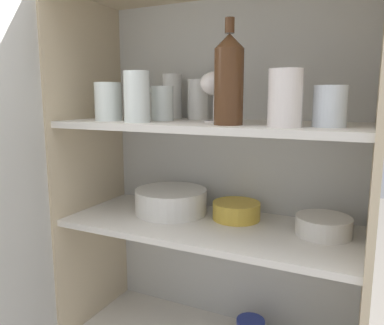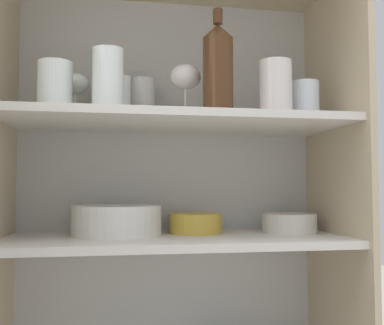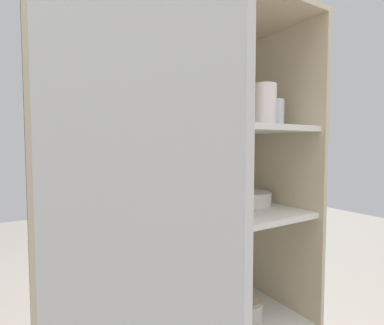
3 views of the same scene
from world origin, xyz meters
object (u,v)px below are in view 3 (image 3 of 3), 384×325
object	(u,v)px
serving_bowl_small	(252,198)
wine_bottle	(228,86)
plate_stack_white	(139,209)
coffee_mug_primary	(209,307)
mixing_bowl_large	(192,203)
storage_jar	(250,311)

from	to	relation	value
serving_bowl_small	wine_bottle	bearing A→B (deg)	-149.69
wine_bottle	plate_stack_white	size ratio (longest dim) A/B	1.12
coffee_mug_primary	mixing_bowl_large	bearing A→B (deg)	166.54
coffee_mug_primary	storage_jar	world-z (taller)	coffee_mug_primary
wine_bottle	serving_bowl_small	bearing A→B (deg)	30.31
serving_bowl_small	storage_jar	bearing A→B (deg)	-133.68
wine_bottle	serving_bowl_small	world-z (taller)	wine_bottle
coffee_mug_primary	plate_stack_white	bearing A→B (deg)	-176.68
mixing_bowl_large	coffee_mug_primary	xyz separation A→B (m)	(0.06, -0.02, -0.40)
plate_stack_white	serving_bowl_small	world-z (taller)	plate_stack_white
plate_stack_white	mixing_bowl_large	xyz separation A→B (m)	(0.22, 0.03, -0.01)
plate_stack_white	storage_jar	bearing A→B (deg)	-11.68
plate_stack_white	coffee_mug_primary	bearing A→B (deg)	3.32
serving_bowl_small	plate_stack_white	bearing A→B (deg)	-179.57
plate_stack_white	serving_bowl_small	xyz separation A→B (m)	(0.49, 0.00, -0.01)
mixing_bowl_large	coffee_mug_primary	size ratio (longest dim) A/B	1.15
mixing_bowl_large	storage_jar	world-z (taller)	mixing_bowl_large
wine_bottle	coffee_mug_primary	xyz separation A→B (m)	(0.04, 0.15, -0.81)
plate_stack_white	storage_jar	xyz separation A→B (m)	(0.41, -0.08, -0.42)
mixing_bowl_large	serving_bowl_small	world-z (taller)	mixing_bowl_large
serving_bowl_small	storage_jar	xyz separation A→B (m)	(-0.08, -0.09, -0.41)
plate_stack_white	serving_bowl_small	size ratio (longest dim) A/B	1.56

